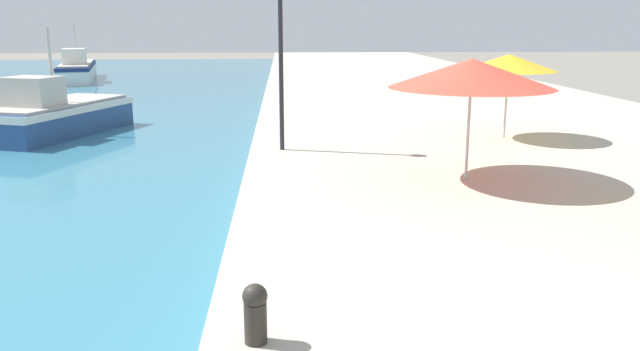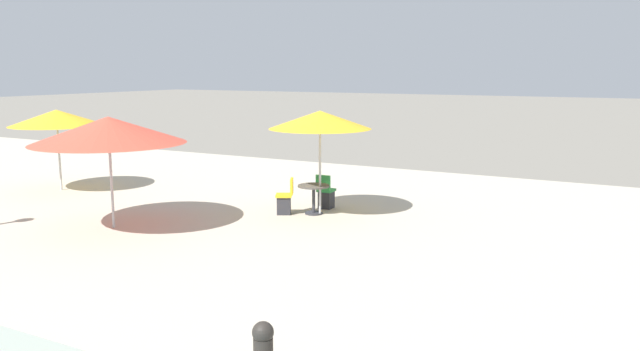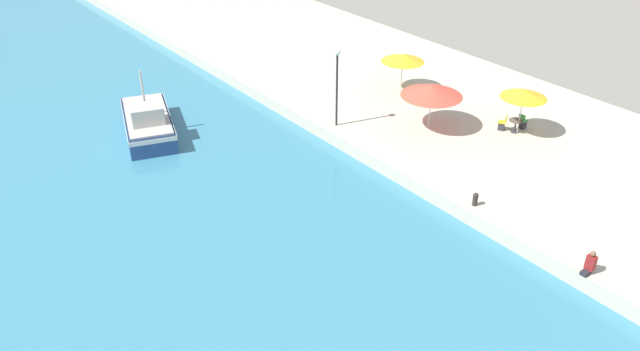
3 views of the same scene
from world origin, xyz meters
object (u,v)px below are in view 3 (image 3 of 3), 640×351
at_px(cafe_table, 516,123).
at_px(person_at_quay, 590,263).
at_px(cafe_chair_left, 502,124).
at_px(lamppost, 337,75).
at_px(cafe_umbrella_white, 432,91).
at_px(cafe_chair_right, 523,123).
at_px(fishing_boat_near, 148,122).
at_px(cafe_umbrella_pink, 524,94).
at_px(cafe_umbrella_striped, 403,58).
at_px(mooring_bollard, 475,199).

bearing_deg(cafe_table, person_at_quay, -129.90).
height_order(cafe_chair_left, lamppost, lamppost).
bearing_deg(cafe_umbrella_white, cafe_table, -45.41).
xyz_separation_m(cafe_chair_right, person_at_quay, (-8.58, -9.43, 0.12)).
relative_size(fishing_boat_near, cafe_umbrella_pink, 2.60).
distance_m(fishing_boat_near, cafe_chair_left, 20.32).
relative_size(cafe_umbrella_striped, cafe_table, 3.40).
xyz_separation_m(cafe_umbrella_striped, lamppost, (-6.50, -1.37, 0.91)).
xyz_separation_m(cafe_umbrella_striped, cafe_table, (0.83, -8.25, -1.65)).
xyz_separation_m(person_at_quay, mooring_bollard, (0.25, 5.91, -0.10)).
height_order(cafe_umbrella_striped, cafe_table, cafe_umbrella_striped).
height_order(fishing_boat_near, cafe_umbrella_striped, fishing_boat_near).
bearing_deg(cafe_chair_right, cafe_table, -90.00).
bearing_deg(fishing_boat_near, cafe_chair_right, -21.25).
height_order(fishing_boat_near, cafe_chair_left, fishing_boat_near).
height_order(cafe_table, lamppost, lamppost).
bearing_deg(cafe_umbrella_pink, cafe_umbrella_white, 133.19).
height_order(cafe_chair_left, cafe_chair_right, same).
xyz_separation_m(cafe_umbrella_pink, lamppost, (-7.34, 7.06, 0.71)).
distance_m(person_at_quay, lamppost, 16.50).
distance_m(cafe_chair_right, mooring_bollard, 9.04).
height_order(cafe_umbrella_pink, cafe_chair_right, cafe_umbrella_pink).
bearing_deg(fishing_boat_near, person_at_quay, -52.45).
distance_m(cafe_umbrella_white, cafe_chair_right, 5.66).
relative_size(cafe_umbrella_pink, mooring_bollard, 3.99).
bearing_deg(lamppost, mooring_bollard, -91.51).
distance_m(fishing_boat_near, cafe_chair_right, 21.53).
bearing_deg(cafe_umbrella_white, mooring_bollard, -121.54).
xyz_separation_m(cafe_umbrella_pink, mooring_bollard, (-7.62, -3.31, -2.04)).
relative_size(cafe_table, mooring_bollard, 1.22).
relative_size(cafe_umbrella_pink, cafe_table, 3.26).
height_order(cafe_table, cafe_chair_right, cafe_chair_right).
distance_m(cafe_chair_right, person_at_quay, 12.75).
distance_m(cafe_umbrella_striped, lamppost, 6.71).
xyz_separation_m(cafe_umbrella_striped, mooring_bollard, (-6.78, -11.74, -1.84)).
distance_m(mooring_bollard, lamppost, 10.73).
bearing_deg(cafe_table, mooring_bollard, -155.39).
relative_size(fishing_boat_near, person_at_quay, 6.71).
xyz_separation_m(cafe_umbrella_striped, person_at_quay, (-7.02, -17.65, -1.74)).
xyz_separation_m(cafe_chair_left, person_at_quay, (-7.52, -10.04, 0.12)).
xyz_separation_m(cafe_chair_left, lamppost, (-7.00, 6.25, 2.77)).
distance_m(person_at_quay, mooring_bollard, 5.92).
height_order(cafe_umbrella_striped, lamppost, lamppost).
xyz_separation_m(person_at_quay, lamppost, (0.52, 16.28, 2.65)).
distance_m(fishing_boat_near, cafe_umbrella_striped, 16.09).
bearing_deg(cafe_chair_right, person_at_quay, -44.73).
bearing_deg(mooring_bollard, cafe_chair_right, 22.88).
relative_size(cafe_table, cafe_chair_right, 0.88).
relative_size(cafe_chair_left, lamppost, 0.20).
distance_m(cafe_chair_left, mooring_bollard, 8.36).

